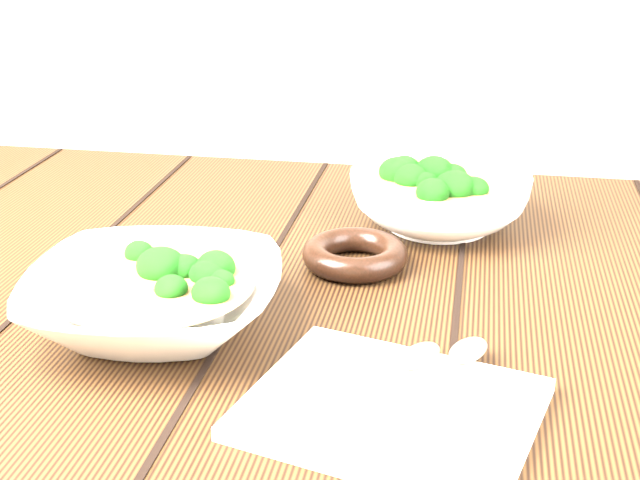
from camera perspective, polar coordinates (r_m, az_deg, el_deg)
table at (r=0.95m, az=-2.65°, el=-9.23°), size 1.20×0.80×0.75m
soup_bowl_front at (r=0.80m, az=-10.55°, el=-3.62°), size 0.25×0.25×0.07m
soup_bowl_back at (r=1.03m, az=7.64°, el=2.73°), size 0.21×0.21×0.08m
trivet at (r=0.92m, az=2.26°, el=-0.93°), size 0.11×0.11×0.03m
napkin at (r=0.68m, az=4.57°, el=-10.72°), size 0.25×0.22×0.01m
spoon_left at (r=0.71m, az=5.15°, el=-8.49°), size 0.08×0.17×0.01m
spoon_right at (r=0.72m, az=8.40°, el=-8.10°), size 0.08×0.17×0.01m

